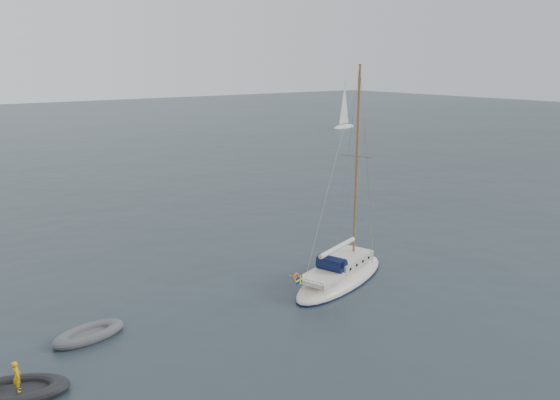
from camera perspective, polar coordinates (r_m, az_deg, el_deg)
ground at (r=28.09m, az=-0.74°, el=-9.85°), size 300.00×300.00×0.00m
sailboat at (r=29.56m, az=6.39°, el=-6.79°), size 8.35×2.51×11.89m
dinghy at (r=25.29m, az=-19.37°, el=-13.08°), size 3.15×1.42×0.45m
rib at (r=22.42m, az=-26.20°, el=-17.45°), size 3.85×1.75×1.35m
distant_yacht_b at (r=99.31m, az=6.72°, el=9.62°), size 6.49×3.46×8.59m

